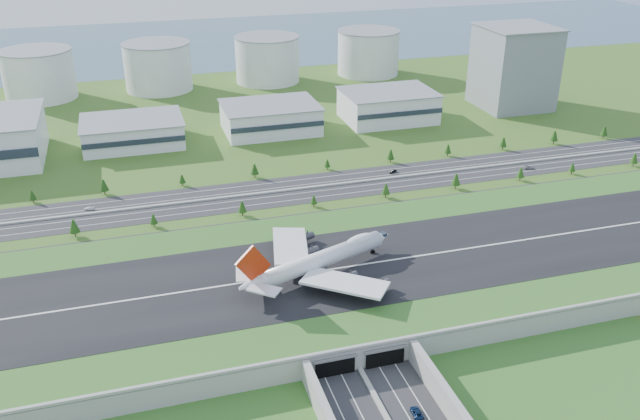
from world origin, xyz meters
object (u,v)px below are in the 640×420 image
object	(u,v)px
car_2	(417,413)
car_7	(89,208)
car_5	(393,171)
office_tower	(514,68)
boeing_747	(319,260)
car_6	(529,167)
fuel_tank_a	(39,75)

from	to	relation	value
car_2	car_7	distance (m)	198.61
car_5	car_7	world-z (taller)	car_5
office_tower	boeing_747	size ratio (longest dim) A/B	0.81
boeing_747	car_6	bearing A→B (deg)	10.59
car_7	office_tower	bearing A→B (deg)	126.66
car_5	boeing_747	bearing A→B (deg)	-58.40
car_7	car_2	bearing A→B (deg)	46.68
office_tower	car_2	distance (m)	331.34
office_tower	car_7	size ratio (longest dim) A/B	11.39
fuel_tank_a	car_2	bearing A→B (deg)	-71.44
fuel_tank_a	car_7	world-z (taller)	fuel_tank_a
office_tower	car_2	size ratio (longest dim) A/B	9.37
car_6	car_7	distance (m)	233.29
car_5	car_6	xyz separation A→B (m)	(74.36, -16.19, 0.02)
boeing_747	car_5	world-z (taller)	boeing_747
boeing_747	car_2	size ratio (longest dim) A/B	11.55
car_7	boeing_747	bearing A→B (deg)	58.42
boeing_747	car_7	distance (m)	134.09
car_6	fuel_tank_a	bearing A→B (deg)	73.24
office_tower	car_6	size ratio (longest dim) A/B	9.35
boeing_747	car_7	world-z (taller)	boeing_747
boeing_747	car_5	xyz separation A→B (m)	(72.50, 103.97, -13.29)
car_5	car_7	size ratio (longest dim) A/B	1.01
car_6	car_5	bearing A→B (deg)	100.90
office_tower	fuel_tank_a	bearing A→B (deg)	160.23
car_2	car_6	distance (m)	211.94
car_7	car_5	bearing A→B (deg)	109.00
car_6	car_7	xyz separation A→B (m)	(-232.85, 14.23, -0.12)
boeing_747	car_5	size ratio (longest dim) A/B	13.93
car_5	car_7	distance (m)	158.51
car_5	office_tower	bearing A→B (deg)	102.68
car_5	car_6	world-z (taller)	car_6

